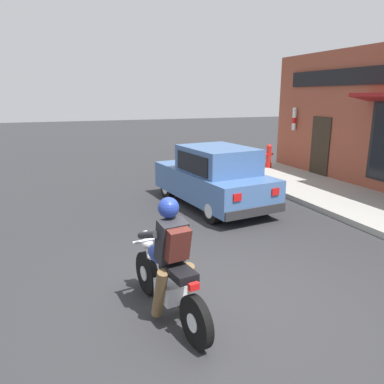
{
  "coord_description": "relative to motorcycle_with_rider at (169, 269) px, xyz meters",
  "views": [
    {
      "loc": [
        -2.1,
        -4.15,
        2.8
      ],
      "look_at": [
        0.49,
        2.52,
        0.95
      ],
      "focal_mm": 35.0,
      "sensor_mm": 36.0,
      "label": 1
    }
  ],
  "objects": [
    {
      "name": "fire_hydrant",
      "position": [
        6.5,
        7.9,
        -0.11
      ],
      "size": [
        0.36,
        0.24,
        0.88
      ],
      "color": "red",
      "rests_on": "sidewalk_curb"
    },
    {
      "name": "ground_plane",
      "position": [
        0.8,
        0.0,
        -0.68
      ],
      "size": [
        80.0,
        80.0,
        0.0
      ],
      "primitive_type": "plane",
      "color": "#2B2B2D"
    },
    {
      "name": "car_hatchback",
      "position": [
        2.6,
        4.37,
        0.09
      ],
      "size": [
        2.06,
        3.94,
        1.57
      ],
      "color": "black",
      "rests_on": "ground"
    },
    {
      "name": "sidewalk_curb",
      "position": [
        6.13,
        3.0,
        -0.61
      ],
      "size": [
        2.6,
        22.0,
        0.14
      ],
      "primitive_type": "cube",
      "color": "#9E9B93",
      "rests_on": "ground"
    },
    {
      "name": "motorcycle_with_rider",
      "position": [
        0.0,
        0.0,
        0.0
      ],
      "size": [
        0.66,
        2.01,
        1.62
      ],
      "color": "black",
      "rests_on": "ground"
    }
  ]
}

